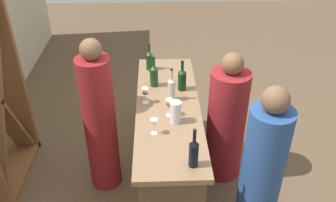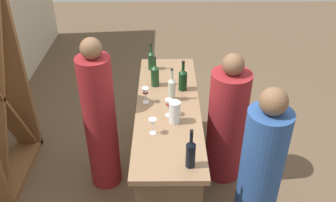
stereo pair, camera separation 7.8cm
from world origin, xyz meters
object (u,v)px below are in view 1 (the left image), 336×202
(wine_bottle_center_dark_green, at_px, (182,79))
(person_left_guest, at_px, (226,123))
(wine_glass_near_right, at_px, (145,93))
(person_right_guest, at_px, (100,123))
(wine_bottle_second_left_clear_pale, at_px, (171,88))
(wine_bottle_rightmost_olive_green, at_px, (149,60))
(wine_bottle_second_right_olive_green, at_px, (154,75))
(wine_bottle_leftmost_near_black, at_px, (194,152))
(wine_glass_near_center, at_px, (154,123))
(person_center_guest, at_px, (261,174))
(wine_glass_near_left, at_px, (169,105))
(water_pitcher, at_px, (176,112))

(wine_bottle_center_dark_green, bearing_deg, person_left_guest, -112.62)
(wine_glass_near_right, xyz_separation_m, person_right_guest, (-0.06, 0.44, -0.29))
(wine_bottle_second_left_clear_pale, height_order, person_left_guest, person_left_guest)
(wine_bottle_rightmost_olive_green, bearing_deg, wine_glass_near_right, 176.97)
(wine_bottle_center_dark_green, xyz_separation_m, person_left_guest, (-0.18, -0.44, -0.42))
(wine_bottle_second_right_olive_green, bearing_deg, wine_bottle_leftmost_near_black, -166.47)
(wine_bottle_rightmost_olive_green, height_order, person_right_guest, person_right_guest)
(wine_glass_near_center, bearing_deg, wine_bottle_center_dark_green, -21.56)
(wine_glass_near_center, distance_m, person_center_guest, 0.97)
(wine_bottle_center_dark_green, relative_size, person_left_guest, 0.22)
(wine_bottle_rightmost_olive_green, xyz_separation_m, wine_glass_near_right, (-0.66, 0.04, -0.00))
(wine_bottle_leftmost_near_black, distance_m, wine_glass_near_left, 0.67)
(wine_glass_near_center, xyz_separation_m, person_left_guest, (0.52, -0.72, -0.40))
(wine_bottle_second_right_olive_green, distance_m, person_left_guest, 0.87)
(wine_bottle_rightmost_olive_green, distance_m, wine_glass_near_right, 0.66)
(wine_glass_near_center, height_order, person_left_guest, person_left_guest)
(wine_bottle_second_right_olive_green, distance_m, wine_glass_near_left, 0.54)
(wine_bottle_leftmost_near_black, xyz_separation_m, wine_glass_near_center, (0.39, 0.29, -0.02))
(wine_glass_near_left, bearing_deg, wine_bottle_center_dark_green, -17.91)
(wine_bottle_second_left_clear_pale, height_order, wine_bottle_rightmost_olive_green, wine_bottle_second_left_clear_pale)
(wine_bottle_leftmost_near_black, height_order, person_right_guest, person_right_guest)
(wine_bottle_second_right_olive_green, height_order, person_right_guest, person_right_guest)
(wine_bottle_leftmost_near_black, height_order, person_left_guest, person_left_guest)
(wine_bottle_second_right_olive_green, relative_size, wine_glass_near_center, 2.22)
(wine_glass_near_right, distance_m, water_pitcher, 0.41)
(wine_glass_near_right, bearing_deg, wine_bottle_center_dark_green, -57.58)
(wine_bottle_second_left_clear_pale, distance_m, wine_bottle_rightmost_olive_green, 0.66)
(wine_bottle_leftmost_near_black, distance_m, wine_bottle_center_dark_green, 1.10)
(wine_glass_near_left, height_order, wine_glass_near_right, wine_glass_near_left)
(wine_bottle_center_dark_green, bearing_deg, person_right_guest, 109.64)
(wine_bottle_leftmost_near_black, distance_m, wine_bottle_second_right_olive_green, 1.22)
(wine_bottle_rightmost_olive_green, xyz_separation_m, person_right_guest, (-0.72, 0.48, -0.30))
(person_center_guest, bearing_deg, wine_glass_near_left, -52.00)
(wine_glass_near_right, xyz_separation_m, person_center_guest, (-0.75, -0.94, -0.34))
(wine_bottle_second_left_clear_pale, relative_size, wine_bottle_center_dark_green, 1.05)
(wine_bottle_second_right_olive_green, bearing_deg, person_left_guest, -110.55)
(wine_glass_near_center, distance_m, person_right_guest, 0.73)
(wine_bottle_second_left_clear_pale, height_order, wine_bottle_center_dark_green, wine_bottle_second_left_clear_pale)
(water_pitcher, bearing_deg, wine_glass_near_right, 39.86)
(wine_bottle_center_dark_green, xyz_separation_m, wine_glass_near_right, (-0.23, 0.36, -0.01))
(wine_bottle_second_left_clear_pale, bearing_deg, person_center_guest, -138.52)
(person_left_guest, xyz_separation_m, person_center_guest, (-0.79, -0.15, 0.07))
(wine_bottle_center_dark_green, xyz_separation_m, person_center_guest, (-0.98, -0.59, -0.35))
(wine_bottle_leftmost_near_black, bearing_deg, wine_bottle_second_left_clear_pale, 7.60)
(wine_bottle_center_dark_green, distance_m, person_right_guest, 0.90)
(wine_glass_near_center, height_order, person_center_guest, person_center_guest)
(wine_bottle_rightmost_olive_green, distance_m, wine_glass_near_left, 0.90)
(wine_bottle_second_left_clear_pale, xyz_separation_m, water_pitcher, (-0.36, -0.02, -0.02))
(wine_bottle_center_dark_green, distance_m, water_pitcher, 0.55)
(wine_bottle_center_dark_green, bearing_deg, water_pitcher, 170.26)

